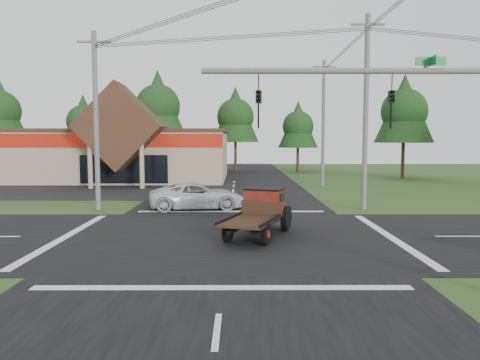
{
  "coord_description": "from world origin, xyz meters",
  "views": [
    {
      "loc": [
        0.49,
        -19.91,
        4.22
      ],
      "look_at": [
        0.53,
        3.19,
        2.2
      ],
      "focal_mm": 35.0,
      "sensor_mm": 36.0,
      "label": 1
    }
  ],
  "objects": [
    {
      "name": "ground",
      "position": [
        0.0,
        0.0,
        0.0
      ],
      "size": [
        120.0,
        120.0,
        0.0
      ],
      "primitive_type": "plane",
      "color": "#284819",
      "rests_on": "ground"
    },
    {
      "name": "road_ns",
      "position": [
        0.0,
        0.0,
        0.01
      ],
      "size": [
        12.0,
        120.0,
        0.02
      ],
      "primitive_type": "cube",
      "color": "black",
      "rests_on": "ground"
    },
    {
      "name": "road_ew",
      "position": [
        0.0,
        0.0,
        0.01
      ],
      "size": [
        120.0,
        12.0,
        0.02
      ],
      "primitive_type": "cube",
      "color": "black",
      "rests_on": "ground"
    },
    {
      "name": "parking_apron",
      "position": [
        -14.0,
        19.0,
        0.01
      ],
      "size": [
        28.0,
        14.0,
        0.02
      ],
      "primitive_type": "cube",
      "color": "black",
      "rests_on": "ground"
    },
    {
      "name": "cvs_building",
      "position": [
        -15.7,
        29.57,
        2.78
      ],
      "size": [
        30.4,
        18.2,
        9.19
      ],
      "color": "tan",
      "rests_on": "ground"
    },
    {
      "name": "traffic_signal_mast",
      "position": [
        5.82,
        -7.5,
        4.43
      ],
      "size": [
        8.12,
        0.24,
        7.0
      ],
      "color": "#595651",
      "rests_on": "ground"
    },
    {
      "name": "utility_pole_nw",
      "position": [
        -8.0,
        8.0,
        5.39
      ],
      "size": [
        2.0,
        0.3,
        10.5
      ],
      "color": "#595651",
      "rests_on": "ground"
    },
    {
      "name": "utility_pole_ne",
      "position": [
        8.0,
        8.0,
        5.89
      ],
      "size": [
        2.0,
        0.3,
        11.5
      ],
      "color": "#595651",
      "rests_on": "ground"
    },
    {
      "name": "utility_pole_n",
      "position": [
        8.0,
        22.0,
        5.74
      ],
      "size": [
        2.0,
        0.3,
        11.2
      ],
      "color": "#595651",
      "rests_on": "ground"
    },
    {
      "name": "tree_row_b",
      "position": [
        -20.0,
        42.0,
        6.7
      ],
      "size": [
        5.6,
        5.6,
        10.1
      ],
      "color": "#332316",
      "rests_on": "ground"
    },
    {
      "name": "tree_row_c",
      "position": [
        -10.0,
        41.0,
        8.72
      ],
      "size": [
        7.28,
        7.28,
        13.13
      ],
      "color": "#332316",
      "rests_on": "ground"
    },
    {
      "name": "tree_row_d",
      "position": [
        0.0,
        42.0,
        7.38
      ],
      "size": [
        6.16,
        6.16,
        11.11
      ],
      "color": "#332316",
      "rests_on": "ground"
    },
    {
      "name": "tree_row_e",
      "position": [
        8.0,
        40.0,
        6.03
      ],
      "size": [
        5.04,
        5.04,
        9.09
      ],
      "color": "#332316",
      "rests_on": "ground"
    },
    {
      "name": "tree_side_ne",
      "position": [
        18.0,
        30.0,
        7.38
      ],
      "size": [
        6.16,
        6.16,
        11.11
      ],
      "color": "#332316",
      "rests_on": "ground"
    },
    {
      "name": "antique_flatbed_truck",
      "position": [
        1.29,
        0.03,
        1.03
      ],
      "size": [
        3.48,
        5.28,
        2.06
      ],
      "primitive_type": null,
      "rotation": [
        0.0,
        0.0,
        -0.35
      ],
      "color": "#58130C",
      "rests_on": "ground"
    },
    {
      "name": "white_pickup",
      "position": [
        -2.04,
        8.11,
        0.8
      ],
      "size": [
        6.08,
        3.54,
        1.59
      ],
      "primitive_type": "imported",
      "rotation": [
        0.0,
        0.0,
        1.74
      ],
      "color": "silver",
      "rests_on": "ground"
    }
  ]
}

